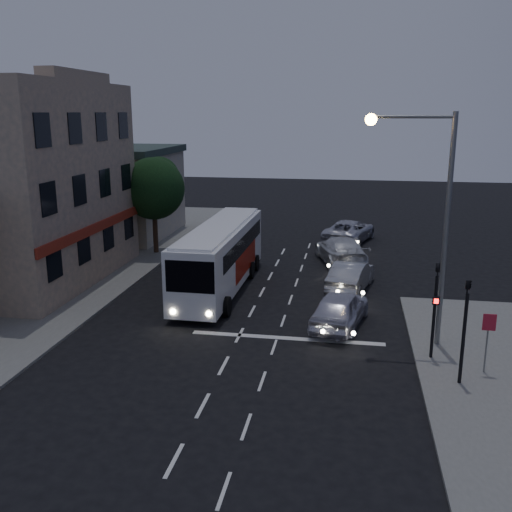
% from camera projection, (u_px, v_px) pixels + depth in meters
% --- Properties ---
extents(ground, '(120.00, 120.00, 0.00)m').
position_uv_depth(ground, '(229.00, 355.00, 21.99)').
color(ground, black).
extents(sidewalk_far, '(12.00, 50.00, 0.12)m').
position_uv_depth(sidewalk_far, '(32.00, 279.00, 31.74)').
color(sidewalk_far, slate).
rests_on(sidewalk_far, ground).
extents(road_markings, '(8.00, 30.55, 0.01)m').
position_uv_depth(road_markings, '(274.00, 326.00, 24.94)').
color(road_markings, silver).
rests_on(road_markings, ground).
extents(tour_bus, '(2.69, 11.34, 3.47)m').
position_uv_depth(tour_bus, '(220.00, 255.00, 29.63)').
color(tour_bus, white).
rests_on(tour_bus, ground).
extents(car_suv, '(2.80, 4.95, 1.59)m').
position_uv_depth(car_suv, '(340.00, 309.00, 24.76)').
color(car_suv, silver).
rests_on(car_suv, ground).
extents(car_sedan_a, '(2.58, 4.88, 1.53)m').
position_uv_depth(car_sedan_a, '(351.00, 276.00, 29.82)').
color(car_sedan_a, '#BABABB').
rests_on(car_sedan_a, ground).
extents(car_sedan_b, '(3.79, 6.17, 1.67)m').
position_uv_depth(car_sedan_b, '(341.00, 250.00, 35.04)').
color(car_sedan_b, silver).
rests_on(car_sedan_b, ground).
extents(car_sedan_c, '(4.10, 6.20, 1.58)m').
position_uv_depth(car_sedan_c, '(349.00, 231.00, 41.01)').
color(car_sedan_c, '#B8B8C5').
rests_on(car_sedan_c, ground).
extents(traffic_signal_main, '(0.25, 0.35, 4.10)m').
position_uv_depth(traffic_signal_main, '(435.00, 299.00, 20.91)').
color(traffic_signal_main, black).
rests_on(traffic_signal_main, sidewalk_near).
extents(traffic_signal_side, '(0.18, 0.15, 4.10)m').
position_uv_depth(traffic_signal_side, '(465.00, 319.00, 18.90)').
color(traffic_signal_side, black).
rests_on(traffic_signal_side, sidewalk_near).
extents(regulatory_sign, '(0.45, 0.12, 2.20)m').
position_uv_depth(regulatory_sign, '(488.00, 333.00, 19.86)').
color(regulatory_sign, slate).
rests_on(regulatory_sign, sidewalk_near).
extents(streetlight, '(3.32, 0.44, 9.00)m').
position_uv_depth(streetlight, '(430.00, 204.00, 21.50)').
color(streetlight, slate).
rests_on(streetlight, sidewalk_near).
extents(main_building, '(10.12, 12.00, 11.00)m').
position_uv_depth(main_building, '(6.00, 187.00, 30.64)').
color(main_building, slate).
rests_on(main_building, sidewalk_far).
extents(low_building_north, '(9.40, 9.40, 6.50)m').
position_uv_depth(low_building_north, '(109.00, 191.00, 42.47)').
color(low_building_north, gray).
rests_on(low_building_north, sidewalk_far).
extents(street_tree, '(4.00, 4.00, 6.20)m').
position_uv_depth(street_tree, '(153.00, 186.00, 36.58)').
color(street_tree, black).
rests_on(street_tree, sidewalk_far).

